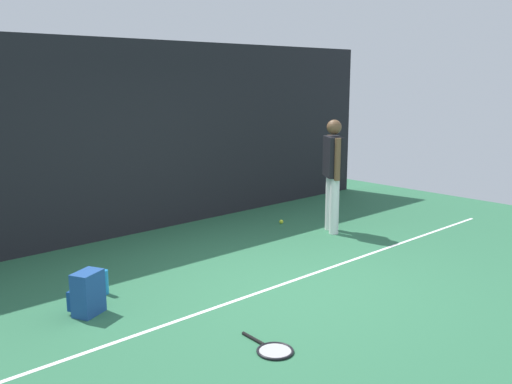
# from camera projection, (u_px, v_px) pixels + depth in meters

# --- Properties ---
(ground_plane) EXTENTS (12.00, 12.00, 0.00)m
(ground_plane) POSITION_uv_depth(u_px,v_px,m) (280.00, 282.00, 6.58)
(ground_plane) COLOR #2D6B47
(back_fence) EXTENTS (10.00, 0.10, 2.85)m
(back_fence) POSITION_uv_depth(u_px,v_px,m) (136.00, 138.00, 8.44)
(back_fence) COLOR black
(back_fence) RESTS_ON ground
(court_line) EXTENTS (9.00, 0.05, 0.00)m
(court_line) POSITION_uv_depth(u_px,v_px,m) (284.00, 284.00, 6.53)
(court_line) COLOR white
(court_line) RESTS_ON ground
(tennis_player) EXTENTS (0.41, 0.45, 1.70)m
(tennis_player) POSITION_uv_depth(u_px,v_px,m) (333.00, 169.00, 8.56)
(tennis_player) COLOR white
(tennis_player) RESTS_ON ground
(tennis_racket) EXTENTS (0.35, 0.62, 0.03)m
(tennis_racket) POSITION_uv_depth(u_px,v_px,m) (273.00, 350.00, 4.93)
(tennis_racket) COLOR black
(tennis_racket) RESTS_ON ground
(backpack) EXTENTS (0.36, 0.36, 0.44)m
(backpack) POSITION_uv_depth(u_px,v_px,m) (87.00, 294.00, 5.66)
(backpack) COLOR #1E478C
(backpack) RESTS_ON ground
(tennis_ball_near_player) EXTENTS (0.07, 0.07, 0.07)m
(tennis_ball_near_player) POSITION_uv_depth(u_px,v_px,m) (281.00, 222.00, 9.20)
(tennis_ball_near_player) COLOR #CCE033
(tennis_ball_near_player) RESTS_ON ground
(water_bottle) EXTENTS (0.07, 0.07, 0.27)m
(water_bottle) POSITION_uv_depth(u_px,v_px,m) (105.00, 282.00, 6.20)
(water_bottle) COLOR #268CD8
(water_bottle) RESTS_ON ground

